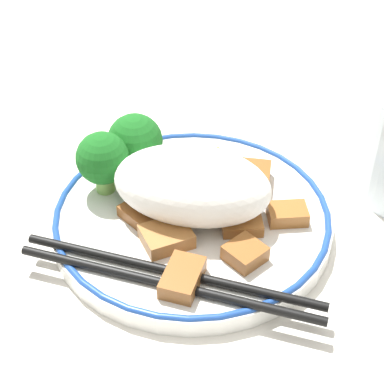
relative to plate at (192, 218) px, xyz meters
The scene contains 14 objects.
ground_plane 0.01m from the plate, ahead, with size 3.00×3.00×0.00m, color silver.
plate is the anchor object (origin of this frame).
rice_mound 0.03m from the plate, ahead, with size 0.12×0.07×0.05m.
broccoli_back_left 0.08m from the plate, 143.18° to the left, with size 0.04×0.04×0.05m.
broccoli_back_center 0.08m from the plate, behind, with size 0.04×0.04×0.05m.
meat_near_front 0.04m from the plate, 106.98° to the right, with size 0.04×0.04×0.01m.
meat_near_left 0.07m from the plate, ahead, with size 0.03×0.03×0.01m.
meat_near_right 0.07m from the plate, 82.61° to the right, with size 0.03×0.04×0.01m.
meat_near_back 0.06m from the plate, 40.86° to the right, with size 0.03×0.03×0.01m.
meat_on_rice_edge 0.04m from the plate, 158.89° to the right, with size 0.04×0.04×0.01m.
meat_mid_left 0.06m from the plate, 48.13° to the left, with size 0.03×0.04×0.01m.
meat_mid_right 0.06m from the plate, 84.82° to the left, with size 0.04×0.04×0.01m.
meat_far_scatter 0.04m from the plate, 14.85° to the right, with size 0.03×0.03×0.01m.
chopsticks 0.07m from the plate, 87.22° to the right, with size 0.21×0.04×0.01m.
Camera 1 is at (0.08, -0.35, 0.33)m, focal length 60.00 mm.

